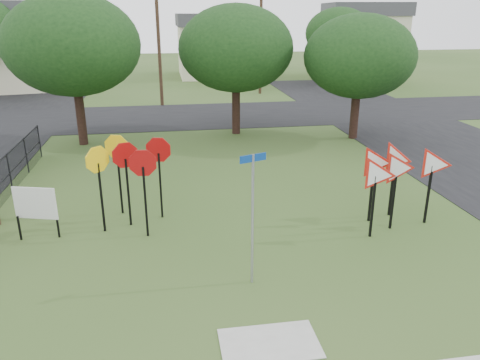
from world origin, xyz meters
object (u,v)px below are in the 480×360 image
(yield_sign_cluster, at_px, (395,169))
(info_board, at_px, (35,205))
(street_name_sign, at_px, (253,213))
(stop_sign_cluster, at_px, (129,164))

(yield_sign_cluster, relative_size, info_board, 1.95)
(info_board, bearing_deg, street_name_sign, -30.17)
(info_board, bearing_deg, stop_sign_cluster, 12.34)
(yield_sign_cluster, distance_m, info_board, 10.71)
(yield_sign_cluster, height_order, info_board, yield_sign_cluster)
(stop_sign_cluster, bearing_deg, yield_sign_cluster, -9.48)
(street_name_sign, relative_size, stop_sign_cluster, 1.23)
(stop_sign_cluster, distance_m, yield_sign_cluster, 8.08)
(yield_sign_cluster, bearing_deg, stop_sign_cluster, 170.52)
(street_name_sign, bearing_deg, info_board, 149.83)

